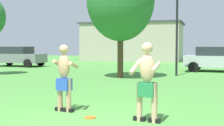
# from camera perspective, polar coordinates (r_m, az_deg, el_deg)

# --- Properties ---
(ground_plane) EXTENTS (80.00, 80.00, 0.00)m
(ground_plane) POSITION_cam_1_polar(r_m,az_deg,el_deg) (6.36, -4.86, -11.56)
(ground_plane) COLOR #4C8E3D
(player_near) EXTENTS (0.64, 0.66, 1.71)m
(player_near) POSITION_cam_1_polar(r_m,az_deg,el_deg) (6.37, 6.75, -3.30)
(player_near) COLOR black
(player_near) RESTS_ON ground_plane
(player_in_blue) EXTENTS (0.58, 0.65, 1.67)m
(player_in_blue) POSITION_cam_1_polar(r_m,az_deg,el_deg) (7.42, -9.19, -2.60)
(player_in_blue) COLOR black
(player_in_blue) RESTS_ON ground_plane
(frisbee) EXTENTS (0.26, 0.26, 0.03)m
(frisbee) POSITION_cam_1_polar(r_m,az_deg,el_deg) (6.82, -4.27, -10.43)
(frisbee) COLOR orange
(frisbee) RESTS_ON ground_plane
(car_silver_mid_lot) EXTENTS (4.45, 2.35, 1.58)m
(car_silver_mid_lot) POSITION_cam_1_polar(r_m,az_deg,el_deg) (19.85, 19.93, 0.78)
(car_silver_mid_lot) COLOR silver
(car_silver_mid_lot) RESTS_ON ground_plane
(car_gray_far_end) EXTENTS (4.32, 2.07, 1.58)m
(car_gray_far_end) POSITION_cam_1_polar(r_m,az_deg,el_deg) (24.81, -17.77, 1.29)
(car_gray_far_end) COLOR slate
(car_gray_far_end) RESTS_ON ground_plane
(lamp_post) EXTENTS (0.60, 0.24, 6.07)m
(lamp_post) POSITION_cam_1_polar(r_m,az_deg,el_deg) (16.63, 12.46, 10.34)
(lamp_post) COLOR black
(lamp_post) RESTS_ON ground_plane
(outbuilding_behind_lot) EXTENTS (10.99, 6.42, 4.19)m
(outbuilding_behind_lot) POSITION_cam_1_polar(r_m,az_deg,el_deg) (33.56, 4.13, 4.10)
(outbuilding_behind_lot) COLOR #B2A893
(outbuilding_behind_lot) RESTS_ON ground_plane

